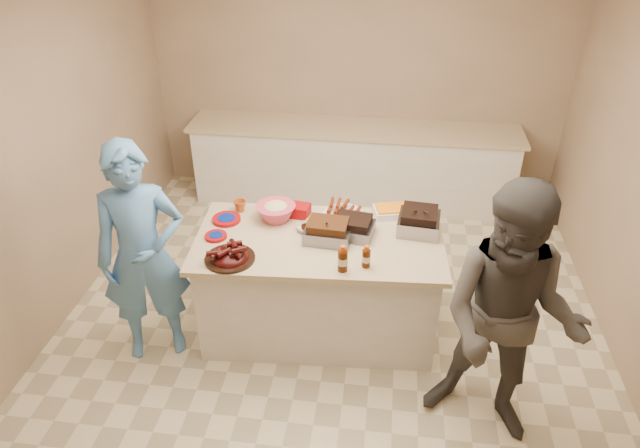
# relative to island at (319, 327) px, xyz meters

# --- Properties ---
(room) EXTENTS (4.50, 5.00, 2.70)m
(room) POSITION_rel_island_xyz_m (0.09, 0.01, 0.00)
(room) COLOR tan
(room) RESTS_ON ground
(back_counter) EXTENTS (3.60, 0.64, 0.90)m
(back_counter) POSITION_rel_island_xyz_m (0.09, 2.21, 0.45)
(back_counter) COLOR silver
(back_counter) RESTS_ON ground
(island) EXTENTS (1.93, 1.10, 0.89)m
(island) POSITION_rel_island_xyz_m (0.00, 0.00, 0.00)
(island) COLOR silver
(island) RESTS_ON ground
(rib_platter) EXTENTS (0.43, 0.43, 0.15)m
(rib_platter) POSITION_rel_island_xyz_m (-0.60, -0.35, 0.89)
(rib_platter) COLOR #3F0A09
(rib_platter) RESTS_ON island
(pulled_pork_tray) EXTENTS (0.36, 0.28, 0.10)m
(pulled_pork_tray) POSITION_rel_island_xyz_m (0.07, -0.00, 0.89)
(pulled_pork_tray) COLOR #47230F
(pulled_pork_tray) RESTS_ON island
(brisket_tray) EXTENTS (0.34, 0.30, 0.09)m
(brisket_tray) POSITION_rel_island_xyz_m (0.25, 0.09, 0.89)
(brisket_tray) COLOR black
(brisket_tray) RESTS_ON island
(roasting_pan) EXTENTS (0.34, 0.34, 0.12)m
(roasting_pan) POSITION_rel_island_xyz_m (0.74, 0.21, 0.89)
(roasting_pan) COLOR gray
(roasting_pan) RESTS_ON island
(coleslaw_bowl) EXTENTS (0.34, 0.34, 0.22)m
(coleslaw_bowl) POSITION_rel_island_xyz_m (-0.38, 0.23, 0.89)
(coleslaw_bowl) COLOR #C83F58
(coleslaw_bowl) RESTS_ON island
(sausage_plate) EXTENTS (0.38, 0.38, 0.06)m
(sausage_plate) POSITION_rel_island_xyz_m (0.15, 0.37, 0.89)
(sausage_plate) COLOR silver
(sausage_plate) RESTS_ON island
(mac_cheese_dish) EXTENTS (0.31, 0.26, 0.07)m
(mac_cheese_dish) POSITION_rel_island_xyz_m (0.53, 0.43, 0.89)
(mac_cheese_dish) COLOR orange
(mac_cheese_dish) RESTS_ON island
(bbq_bottle_a) EXTENTS (0.07, 0.07, 0.20)m
(bbq_bottle_a) POSITION_rel_island_xyz_m (0.21, -0.38, 0.89)
(bbq_bottle_a) COLOR #3E1702
(bbq_bottle_a) RESTS_ON island
(bbq_bottle_b) EXTENTS (0.06, 0.06, 0.17)m
(bbq_bottle_b) POSITION_rel_island_xyz_m (0.37, -0.31, 0.89)
(bbq_bottle_b) COLOR #3E1702
(bbq_bottle_b) RESTS_ON island
(mustard_bottle) EXTENTS (0.05, 0.05, 0.12)m
(mustard_bottle) POSITION_rel_island_xyz_m (-0.10, 0.13, 0.89)
(mustard_bottle) COLOR yellow
(mustard_bottle) RESTS_ON island
(sauce_bowl) EXTENTS (0.15, 0.06, 0.15)m
(sauce_bowl) POSITION_rel_island_xyz_m (-0.12, 0.10, 0.89)
(sauce_bowl) COLOR silver
(sauce_bowl) RESTS_ON island
(plate_stack_large) EXTENTS (0.24, 0.24, 0.03)m
(plate_stack_large) POSITION_rel_island_xyz_m (-0.76, 0.16, 0.89)
(plate_stack_large) COLOR #92060B
(plate_stack_large) RESTS_ON island
(plate_stack_small) EXTENTS (0.18, 0.18, 0.02)m
(plate_stack_small) POSITION_rel_island_xyz_m (-0.78, -0.08, 0.89)
(plate_stack_small) COLOR #92060B
(plate_stack_small) RESTS_ON island
(plastic_cup) EXTENTS (0.11, 0.10, 0.10)m
(plastic_cup) POSITION_rel_island_xyz_m (-0.69, 0.32, 0.89)
(plastic_cup) COLOR #A94B1B
(plastic_cup) RESTS_ON island
(basket_stack) EXTENTS (0.21, 0.17, 0.09)m
(basket_stack) POSITION_rel_island_xyz_m (-0.21, 0.32, 0.89)
(basket_stack) COLOR #92060B
(basket_stack) RESTS_ON island
(guest_blue) EXTENTS (1.24, 1.88, 0.42)m
(guest_blue) POSITION_rel_island_xyz_m (-1.24, -0.39, 0.00)
(guest_blue) COLOR #538CCB
(guest_blue) RESTS_ON ground
(guest_gray) EXTENTS (1.43, 2.04, 0.70)m
(guest_gray) POSITION_rel_island_xyz_m (1.28, -0.81, 0.00)
(guest_gray) COLOR #4D4945
(guest_gray) RESTS_ON ground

